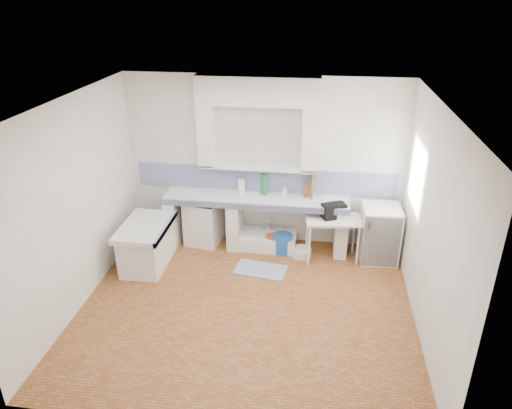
# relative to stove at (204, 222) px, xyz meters

# --- Properties ---
(floor) EXTENTS (4.50, 4.50, 0.00)m
(floor) POSITION_rel_stove_xyz_m (0.99, -1.72, -0.38)
(floor) COLOR #9D6035
(floor) RESTS_ON ground
(ceiling) EXTENTS (4.50, 4.50, 0.00)m
(ceiling) POSITION_rel_stove_xyz_m (0.99, -1.72, 2.42)
(ceiling) COLOR white
(ceiling) RESTS_ON ground
(wall_back) EXTENTS (4.50, 0.00, 4.50)m
(wall_back) POSITION_rel_stove_xyz_m (0.99, 0.28, 1.02)
(wall_back) COLOR white
(wall_back) RESTS_ON ground
(wall_front) EXTENTS (4.50, 0.00, 4.50)m
(wall_front) POSITION_rel_stove_xyz_m (0.99, -3.72, 1.02)
(wall_front) COLOR white
(wall_front) RESTS_ON ground
(wall_left) EXTENTS (0.00, 4.50, 4.50)m
(wall_left) POSITION_rel_stove_xyz_m (-1.26, -1.72, 1.02)
(wall_left) COLOR white
(wall_left) RESTS_ON ground
(wall_right) EXTENTS (0.00, 4.50, 4.50)m
(wall_right) POSITION_rel_stove_xyz_m (3.24, -1.72, 1.02)
(wall_right) COLOR white
(wall_right) RESTS_ON ground
(alcove_mass) EXTENTS (1.90, 0.25, 0.45)m
(alcove_mass) POSITION_rel_stove_xyz_m (0.89, 0.15, 2.19)
(alcove_mass) COLOR white
(alcove_mass) RESTS_ON ground
(window_frame) EXTENTS (0.35, 0.86, 1.06)m
(window_frame) POSITION_rel_stove_xyz_m (3.42, -0.52, 1.22)
(window_frame) COLOR #352011
(window_frame) RESTS_ON ground
(lace_valance) EXTENTS (0.01, 0.84, 0.24)m
(lace_valance) POSITION_rel_stove_xyz_m (3.27, -0.52, 1.60)
(lace_valance) COLOR white
(lace_valance) RESTS_ON ground
(counter_slab) EXTENTS (3.00, 0.60, 0.08)m
(counter_slab) POSITION_rel_stove_xyz_m (0.89, -0.02, 0.48)
(counter_slab) COLOR white
(counter_slab) RESTS_ON ground
(counter_lip) EXTENTS (3.00, 0.04, 0.10)m
(counter_lip) POSITION_rel_stove_xyz_m (0.89, -0.30, 0.48)
(counter_lip) COLOR navy
(counter_lip) RESTS_ON ground
(counter_pier_left) EXTENTS (0.20, 0.55, 0.82)m
(counter_pier_left) POSITION_rel_stove_xyz_m (-0.51, -0.02, 0.03)
(counter_pier_left) COLOR white
(counter_pier_left) RESTS_ON ground
(counter_pier_mid) EXTENTS (0.20, 0.55, 0.82)m
(counter_pier_mid) POSITION_rel_stove_xyz_m (0.54, -0.02, 0.03)
(counter_pier_mid) COLOR white
(counter_pier_mid) RESTS_ON ground
(counter_pier_right) EXTENTS (0.20, 0.55, 0.82)m
(counter_pier_right) POSITION_rel_stove_xyz_m (2.29, -0.02, 0.03)
(counter_pier_right) COLOR white
(counter_pier_right) RESTS_ON ground
(peninsula_top) EXTENTS (0.70, 1.10, 0.08)m
(peninsula_top) POSITION_rel_stove_xyz_m (-0.71, -0.82, 0.28)
(peninsula_top) COLOR white
(peninsula_top) RESTS_ON ground
(peninsula_base) EXTENTS (0.60, 1.00, 0.62)m
(peninsula_base) POSITION_rel_stove_xyz_m (-0.71, -0.82, -0.07)
(peninsula_base) COLOR white
(peninsula_base) RESTS_ON ground
(peninsula_lip) EXTENTS (0.04, 1.10, 0.10)m
(peninsula_lip) POSITION_rel_stove_xyz_m (-0.38, -0.82, 0.28)
(peninsula_lip) COLOR navy
(peninsula_lip) RESTS_ON ground
(backsplash) EXTENTS (4.27, 0.03, 0.40)m
(backsplash) POSITION_rel_stove_xyz_m (0.99, 0.26, 0.72)
(backsplash) COLOR navy
(backsplash) RESTS_ON ground
(stove) EXTENTS (0.62, 0.61, 0.77)m
(stove) POSITION_rel_stove_xyz_m (0.00, 0.00, 0.00)
(stove) COLOR white
(stove) RESTS_ON ground
(sink) EXTENTS (0.94, 0.52, 0.22)m
(sink) POSITION_rel_stove_xyz_m (1.10, -0.03, -0.27)
(sink) COLOR white
(sink) RESTS_ON ground
(side_table) EXTENTS (0.91, 0.58, 0.04)m
(side_table) POSITION_rel_stove_xyz_m (2.15, -0.26, -0.03)
(side_table) COLOR white
(side_table) RESTS_ON ground
(fridge) EXTENTS (0.61, 0.61, 0.90)m
(fridge) POSITION_rel_stove_xyz_m (2.89, -0.15, 0.07)
(fridge) COLOR white
(fridge) RESTS_ON ground
(bucket_red) EXTENTS (0.33, 0.33, 0.25)m
(bucket_red) POSITION_rel_stove_xyz_m (0.80, -0.12, -0.26)
(bucket_red) COLOR #B62E21
(bucket_red) RESTS_ON ground
(bucket_orange) EXTENTS (0.33, 0.33, 0.26)m
(bucket_orange) POSITION_rel_stove_xyz_m (1.21, -0.12, -0.25)
(bucket_orange) COLOR #E6481E
(bucket_orange) RESTS_ON ground
(bucket_blue) EXTENTS (0.40, 0.40, 0.31)m
(bucket_blue) POSITION_rel_stove_xyz_m (1.36, -0.15, -0.23)
(bucket_blue) COLOR blue
(bucket_blue) RESTS_ON ground
(basin_white) EXTENTS (0.36, 0.36, 0.13)m
(basin_white) POSITION_rel_stove_xyz_m (1.67, -0.24, -0.32)
(basin_white) COLOR white
(basin_white) RESTS_ON ground
(water_bottle_a) EXTENTS (0.09, 0.09, 0.28)m
(water_bottle_a) POSITION_rel_stove_xyz_m (1.00, 0.08, -0.24)
(water_bottle_a) COLOR silver
(water_bottle_a) RESTS_ON ground
(water_bottle_b) EXTENTS (0.10, 0.10, 0.29)m
(water_bottle_b) POSITION_rel_stove_xyz_m (1.17, 0.13, -0.24)
(water_bottle_b) COLOR silver
(water_bottle_b) RESTS_ON ground
(black_bag) EXTENTS (0.42, 0.34, 0.23)m
(black_bag) POSITION_rel_stove_xyz_m (2.14, -0.21, 0.44)
(black_bag) COLOR black
(black_bag) RESTS_ON side_table
(green_bottle_a) EXTENTS (0.10, 0.10, 0.35)m
(green_bottle_a) POSITION_rel_stove_xyz_m (0.98, 0.13, 0.69)
(green_bottle_a) COLOR #1F7137
(green_bottle_a) RESTS_ON counter_slab
(green_bottle_b) EXTENTS (0.08, 0.08, 0.34)m
(green_bottle_b) POSITION_rel_stove_xyz_m (1.02, 0.10, 0.68)
(green_bottle_b) COLOR #1F7137
(green_bottle_b) RESTS_ON counter_slab
(knife_block) EXTENTS (0.14, 0.13, 0.23)m
(knife_block) POSITION_rel_stove_xyz_m (1.71, 0.13, 0.63)
(knife_block) COLOR olive
(knife_block) RESTS_ON counter_slab
(cutting_board) EXTENTS (0.04, 0.25, 0.33)m
(cutting_board) POSITION_rel_stove_xyz_m (1.79, 0.13, 0.68)
(cutting_board) COLOR olive
(cutting_board) RESTS_ON counter_slab
(paper_towel) EXTENTS (0.13, 0.13, 0.23)m
(paper_towel) POSITION_rel_stove_xyz_m (0.63, 0.13, 0.63)
(paper_towel) COLOR white
(paper_towel) RESTS_ON counter_slab
(soap_bottle) EXTENTS (0.10, 0.10, 0.17)m
(soap_bottle) POSITION_rel_stove_xyz_m (1.34, 0.12, 0.60)
(soap_bottle) COLOR white
(soap_bottle) RESTS_ON counter_slab
(rug) EXTENTS (0.84, 0.56, 0.01)m
(rug) POSITION_rel_stove_xyz_m (1.07, -0.76, -0.38)
(rug) COLOR #355681
(rug) RESTS_ON ground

